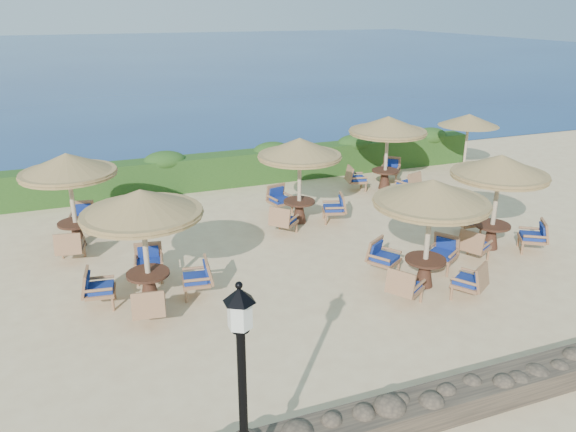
{
  "coord_description": "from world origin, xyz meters",
  "views": [
    {
      "loc": [
        -6.3,
        -12.25,
        6.3
      ],
      "look_at": [
        -1.56,
        0.12,
        1.3
      ],
      "focal_mm": 35.0,
      "sensor_mm": 36.0,
      "label": 1
    }
  ],
  "objects_px": {
    "cafe_set_2": "(498,184)",
    "cafe_set_1": "(430,216)",
    "cafe_set_3": "(69,178)",
    "cafe_set_4": "(300,165)",
    "lamp_post": "(243,414)",
    "cafe_set_0": "(144,228)",
    "extra_parasol": "(469,120)",
    "cafe_set_5": "(387,137)"
  },
  "relations": [
    {
      "from": "cafe_set_5",
      "to": "cafe_set_1",
      "type": "bearing_deg",
      "value": -113.08
    },
    {
      "from": "cafe_set_0",
      "to": "cafe_set_4",
      "type": "bearing_deg",
      "value": 33.7
    },
    {
      "from": "lamp_post",
      "to": "cafe_set_3",
      "type": "distance_m",
      "value": 10.2
    },
    {
      "from": "lamp_post",
      "to": "extra_parasol",
      "type": "relative_size",
      "value": 1.38
    },
    {
      "from": "lamp_post",
      "to": "cafe_set_0",
      "type": "bearing_deg",
      "value": 93.63
    },
    {
      "from": "cafe_set_1",
      "to": "extra_parasol",
      "type": "bearing_deg",
      "value": 47.59
    },
    {
      "from": "lamp_post",
      "to": "extra_parasol",
      "type": "height_order",
      "value": "lamp_post"
    },
    {
      "from": "cafe_set_3",
      "to": "cafe_set_5",
      "type": "relative_size",
      "value": 1.02
    },
    {
      "from": "cafe_set_3",
      "to": "cafe_set_5",
      "type": "xyz_separation_m",
      "value": [
        10.6,
        1.51,
        -0.06
      ]
    },
    {
      "from": "cafe_set_3",
      "to": "lamp_post",
      "type": "bearing_deg",
      "value": -79.7
    },
    {
      "from": "cafe_set_0",
      "to": "cafe_set_2",
      "type": "relative_size",
      "value": 1.03
    },
    {
      "from": "cafe_set_1",
      "to": "cafe_set_4",
      "type": "xyz_separation_m",
      "value": [
        -1.21,
        4.93,
        0.05
      ]
    },
    {
      "from": "cafe_set_3",
      "to": "cafe_set_5",
      "type": "bearing_deg",
      "value": 8.08
    },
    {
      "from": "cafe_set_3",
      "to": "cafe_set_2",
      "type": "bearing_deg",
      "value": -21.74
    },
    {
      "from": "lamp_post",
      "to": "cafe_set_5",
      "type": "relative_size",
      "value": 1.17
    },
    {
      "from": "cafe_set_1",
      "to": "cafe_set_2",
      "type": "distance_m",
      "value": 3.21
    },
    {
      "from": "lamp_post",
      "to": "cafe_set_4",
      "type": "height_order",
      "value": "lamp_post"
    },
    {
      "from": "cafe_set_0",
      "to": "lamp_post",
      "type": "bearing_deg",
      "value": -86.37
    },
    {
      "from": "cafe_set_4",
      "to": "cafe_set_5",
      "type": "height_order",
      "value": "same"
    },
    {
      "from": "cafe_set_1",
      "to": "cafe_set_4",
      "type": "distance_m",
      "value": 5.08
    },
    {
      "from": "cafe_set_5",
      "to": "cafe_set_3",
      "type": "bearing_deg",
      "value": -171.92
    },
    {
      "from": "cafe_set_2",
      "to": "cafe_set_1",
      "type": "bearing_deg",
      "value": -157.46
    },
    {
      "from": "cafe_set_2",
      "to": "cafe_set_4",
      "type": "distance_m",
      "value": 5.58
    },
    {
      "from": "cafe_set_5",
      "to": "cafe_set_2",
      "type": "bearing_deg",
      "value": -90.02
    },
    {
      "from": "cafe_set_0",
      "to": "cafe_set_2",
      "type": "height_order",
      "value": "same"
    },
    {
      "from": "cafe_set_1",
      "to": "cafe_set_3",
      "type": "height_order",
      "value": "same"
    },
    {
      "from": "cafe_set_4",
      "to": "cafe_set_5",
      "type": "bearing_deg",
      "value": 25.94
    },
    {
      "from": "cafe_set_0",
      "to": "cafe_set_5",
      "type": "bearing_deg",
      "value": 30.31
    },
    {
      "from": "extra_parasol",
      "to": "cafe_set_1",
      "type": "bearing_deg",
      "value": -132.41
    },
    {
      "from": "cafe_set_2",
      "to": "cafe_set_4",
      "type": "bearing_deg",
      "value": 138.46
    },
    {
      "from": "cafe_set_1",
      "to": "cafe_set_5",
      "type": "bearing_deg",
      "value": 66.92
    },
    {
      "from": "cafe_set_0",
      "to": "cafe_set_3",
      "type": "xyz_separation_m",
      "value": [
        -1.43,
        3.86,
        0.18
      ]
    },
    {
      "from": "lamp_post",
      "to": "extra_parasol",
      "type": "distance_m",
      "value": 17.41
    },
    {
      "from": "cafe_set_4",
      "to": "cafe_set_3",
      "type": "bearing_deg",
      "value": 175.32
    },
    {
      "from": "lamp_post",
      "to": "cafe_set_1",
      "type": "relative_size",
      "value": 1.21
    },
    {
      "from": "extra_parasol",
      "to": "cafe_set_0",
      "type": "relative_size",
      "value": 0.84
    },
    {
      "from": "cafe_set_1",
      "to": "cafe_set_3",
      "type": "xyz_separation_m",
      "value": [
        -7.64,
        5.46,
        0.17
      ]
    },
    {
      "from": "cafe_set_0",
      "to": "cafe_set_1",
      "type": "bearing_deg",
      "value": -14.46
    },
    {
      "from": "extra_parasol",
      "to": "cafe_set_5",
      "type": "distance_m",
      "value": 3.86
    },
    {
      "from": "lamp_post",
      "to": "cafe_set_5",
      "type": "height_order",
      "value": "lamp_post"
    },
    {
      "from": "cafe_set_2",
      "to": "cafe_set_3",
      "type": "distance_m",
      "value": 11.42
    },
    {
      "from": "cafe_set_0",
      "to": "cafe_set_3",
      "type": "height_order",
      "value": "same"
    }
  ]
}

